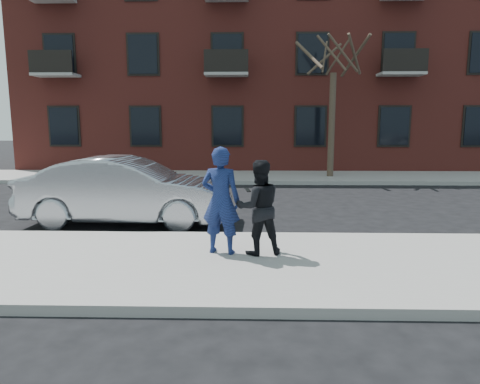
{
  "coord_description": "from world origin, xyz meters",
  "views": [
    {
      "loc": [
        1.19,
        -6.88,
        2.36
      ],
      "look_at": [
        1.0,
        0.4,
        1.18
      ],
      "focal_mm": 32.0,
      "sensor_mm": 36.0,
      "label": 1
    }
  ],
  "objects_px": {
    "street_tree": "(334,43)",
    "man_hoodie": "(221,200)",
    "silver_sedan": "(127,191)",
    "man_peacoat": "(259,207)"
  },
  "relations": [
    {
      "from": "silver_sedan",
      "to": "man_hoodie",
      "type": "xyz_separation_m",
      "value": [
        2.37,
        -2.67,
        0.27
      ]
    },
    {
      "from": "man_hoodie",
      "to": "man_peacoat",
      "type": "bearing_deg",
      "value": -170.71
    },
    {
      "from": "street_tree",
      "to": "man_peacoat",
      "type": "height_order",
      "value": "street_tree"
    },
    {
      "from": "man_peacoat",
      "to": "silver_sedan",
      "type": "bearing_deg",
      "value": -54.98
    },
    {
      "from": "silver_sedan",
      "to": "man_hoodie",
      "type": "bearing_deg",
      "value": -136.35
    },
    {
      "from": "street_tree",
      "to": "silver_sedan",
      "type": "bearing_deg",
      "value": -127.33
    },
    {
      "from": "street_tree",
      "to": "man_peacoat",
      "type": "relative_size",
      "value": 4.24
    },
    {
      "from": "street_tree",
      "to": "silver_sedan",
      "type": "relative_size",
      "value": 1.42
    },
    {
      "from": "street_tree",
      "to": "man_hoodie",
      "type": "xyz_separation_m",
      "value": [
        -3.82,
        -10.79,
        -4.46
      ]
    },
    {
      "from": "street_tree",
      "to": "man_peacoat",
      "type": "bearing_deg",
      "value": -106.37
    }
  ]
}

